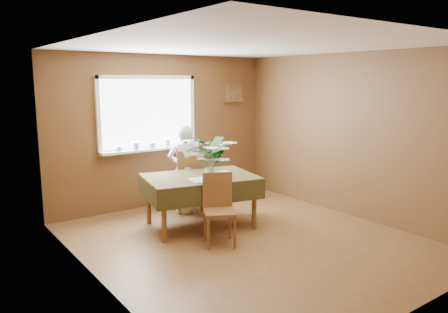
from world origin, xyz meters
TOP-DOWN VIEW (x-y plane):
  - floor at (0.00, 0.00)m, footprint 4.50×4.50m
  - ceiling at (0.00, 0.00)m, footprint 4.50×4.50m
  - wall_back at (0.00, 2.25)m, footprint 4.00×0.00m
  - wall_front at (0.00, -2.25)m, footprint 4.00×0.00m
  - wall_left at (-2.00, 0.00)m, footprint 0.00×4.50m
  - wall_right at (2.00, 0.00)m, footprint 0.00×4.50m
  - window_assembly at (-0.29, 2.20)m, footprint 1.72×0.20m
  - spoon_rack at (1.45, 2.22)m, footprint 0.44×0.05m
  - dining_table at (-0.18, 0.87)m, footprint 1.72×1.35m
  - chair_far at (0.05, 1.59)m, footprint 0.51×0.51m
  - chair_near at (-0.33, 0.21)m, footprint 0.52×0.52m
  - seated_woman at (-0.03, 1.56)m, footprint 0.60×0.51m
  - flower_bouquet at (-0.18, 0.64)m, footprint 0.61×0.61m
  - side_plate at (0.21, 0.83)m, footprint 0.23×0.23m
  - table_knife at (-0.08, 0.67)m, footprint 0.13×0.19m

SIDE VIEW (x-z plane):
  - floor at x=0.00m, z-range 0.00..0.00m
  - chair_near at x=-0.33m, z-range 0.04..0.95m
  - chair_far at x=0.05m, z-range 0.04..1.05m
  - dining_table at x=-0.18m, z-range 0.28..1.03m
  - seated_woman at x=-0.03m, z-range 0.00..1.41m
  - side_plate at x=0.21m, z-range 0.74..0.76m
  - table_knife at x=-0.08m, z-range 0.75..0.76m
  - flower_bouquet at x=-0.18m, z-range 0.82..1.35m
  - wall_back at x=0.00m, z-range -0.75..3.25m
  - wall_front at x=0.00m, z-range -0.75..3.25m
  - wall_left at x=-2.00m, z-range -1.00..3.50m
  - wall_right at x=2.00m, z-range -1.00..3.50m
  - window_assembly at x=-0.29m, z-range 0.74..1.96m
  - spoon_rack at x=1.45m, z-range 1.69..2.02m
  - ceiling at x=0.00m, z-range 2.50..2.50m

